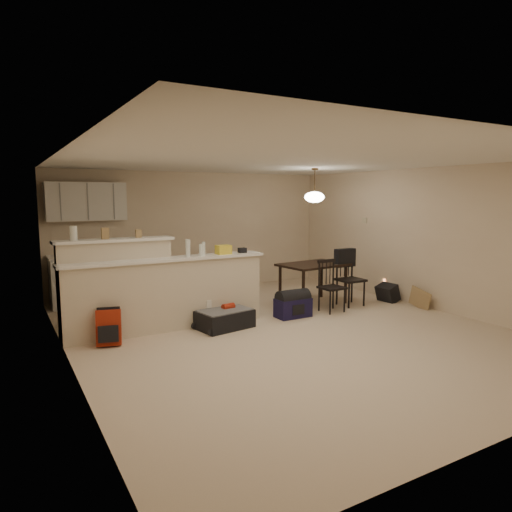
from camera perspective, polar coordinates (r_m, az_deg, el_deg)
room at (r=6.69m, az=3.72°, el=1.08°), size 7.00×7.02×2.50m
breakfast_bar at (r=6.94m, az=-13.18°, el=-4.24°), size 3.08×0.58×1.39m
upper_cabinets at (r=8.99m, az=-20.47°, el=6.40°), size 1.40×0.34×0.70m
kitchen_counter at (r=9.03m, az=-18.66°, el=-2.78°), size 1.80×0.60×0.90m
thermostat at (r=9.74m, az=13.43°, el=4.35°), size 0.02×0.12×0.12m
jar at (r=6.75m, az=-21.85°, el=2.66°), size 0.10×0.10×0.20m
cereal_box at (r=6.82m, az=-18.35°, el=2.69°), size 0.10×0.07×0.16m
small_box at (r=6.93m, az=-14.48°, el=2.74°), size 0.08×0.06×0.12m
bottle_a at (r=6.96m, az=-8.51°, el=1.01°), size 0.07×0.07×0.26m
bottle_b at (r=7.04m, az=-6.90°, el=0.78°), size 0.06×0.06×0.18m
bag_lump at (r=7.20m, az=-4.10°, el=0.80°), size 0.22×0.18×0.14m
pouch at (r=7.35m, az=-1.73°, el=0.72°), size 0.12×0.10×0.08m
extra_item_x at (r=7.06m, az=-6.57°, el=0.92°), size 0.05×0.05×0.21m
dining_table at (r=8.52m, az=7.17°, el=-1.56°), size 1.29×0.93×0.76m
pendant_lamp at (r=8.41m, az=7.32°, el=7.38°), size 0.36×0.36×0.62m
dining_chair_near at (r=8.02m, az=9.47°, el=-3.74°), size 0.40×0.38×0.90m
dining_chair_far at (r=8.53m, az=11.76°, el=-2.74°), size 0.45×0.43×1.01m
suitcase at (r=7.02m, az=-3.93°, el=-7.89°), size 0.88×0.65×0.27m
red_backpack at (r=6.52m, az=-17.92°, el=-8.50°), size 0.36×0.28×0.48m
navy_duffel at (r=7.64m, az=4.64°, el=-6.45°), size 0.58×0.32×0.32m
black_daypack at (r=9.08m, az=16.13°, el=-4.48°), size 0.28×0.38×0.32m
cardboard_sheet at (r=8.71m, az=19.80°, el=-5.05°), size 0.04×0.45×0.35m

